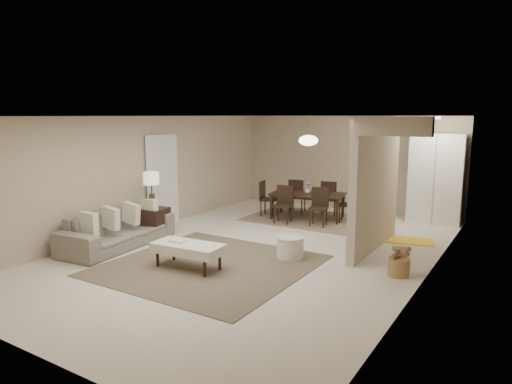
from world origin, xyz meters
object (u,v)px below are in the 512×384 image
Objects in this scene: ottoman_bench at (188,249)px; wicker_basket at (399,267)px; sofa at (118,229)px; round_pouf at (290,247)px; side_table at (153,222)px; pantry_cabinet at (436,179)px; dining_table at (307,206)px.

wicker_basket is at bearing 22.01° from ottoman_bench.
sofa is 4.79× the size of round_pouf.
wicker_basket is (3.06, 1.50, -0.20)m from ottoman_bench.
sofa is at bearing -93.25° from side_table.
pantry_cabinet is 7.22m from sofa.
wicker_basket is (5.01, 0.32, -0.16)m from side_table.
wicker_basket is (0.26, -4.15, -0.91)m from pantry_cabinet.
dining_table is (-1.10, 2.98, 0.12)m from round_pouf.
pantry_cabinet reaches higher than round_pouf.
side_table is at bearing -176.37° from wicker_basket.
side_table is 1.21× the size of round_pouf.
side_table is at bearing -134.05° from dining_table.
round_pouf is at bearing 45.92° from ottoman_bench.
pantry_cabinet is 0.88× the size of sofa.
pantry_cabinet is 4.21× the size of round_pouf.
dining_table is (0.07, 4.38, -0.03)m from ottoman_bench.
sofa is at bearing -166.67° from wicker_basket.
sofa is 3.37m from round_pouf.
side_table is at bearing -176.02° from round_pouf.
side_table is 5.02m from wicker_basket.
dining_table is at bearing 57.61° from side_table.
wicker_basket is at bearing 3.63° from side_table.
side_table is (0.05, 0.88, -0.05)m from sofa.
side_table is (-4.75, -4.47, -0.75)m from pantry_cabinet.
side_table is at bearing -9.18° from sofa.
pantry_cabinet is at bearing 13.33° from dining_table.
round_pouf is at bearing -176.96° from wicker_basket.
sofa is 1.94× the size of ottoman_bench.
round_pouf is at bearing -81.44° from dining_table.
dining_table is (-2.72, -1.27, -0.74)m from pantry_cabinet.
pantry_cabinet is 1.70× the size of ottoman_bench.
side_table reaches higher than round_pouf.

